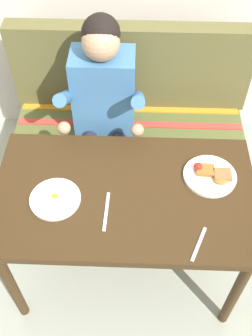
# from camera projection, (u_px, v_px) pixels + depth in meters

# --- Properties ---
(ground_plane) EXTENTS (8.00, 8.00, 0.00)m
(ground_plane) POSITION_uv_depth(u_px,v_px,m) (125.00, 265.00, 2.37)
(ground_plane) COLOR #A0A694
(table) EXTENTS (1.20, 0.70, 0.73)m
(table) POSITION_uv_depth(u_px,v_px,m) (125.00, 202.00, 1.87)
(table) COLOR #362310
(table) RESTS_ON ground
(couch) EXTENTS (1.44, 0.56, 1.00)m
(couch) POSITION_uv_depth(u_px,v_px,m) (129.00, 134.00, 2.61)
(couch) COLOR brown
(couch) RESTS_ON ground
(person) EXTENTS (0.45, 0.61, 1.21)m
(person) POSITION_uv_depth(u_px,v_px,m) (103.00, 103.00, 2.18)
(person) COLOR teal
(person) RESTS_ON ground
(plate_breakfast) EXTENTS (0.25, 0.25, 0.05)m
(plate_breakfast) POSITION_uv_depth(u_px,v_px,m) (210.00, 175.00, 1.86)
(plate_breakfast) COLOR white
(plate_breakfast) RESTS_ON table
(plate_eggs) EXTENTS (0.23, 0.23, 0.04)m
(plate_eggs) POSITION_uv_depth(u_px,v_px,m) (55.00, 199.00, 1.78)
(plate_eggs) COLOR white
(plate_eggs) RESTS_ON table
(fork) EXTENTS (0.08, 0.16, 0.00)m
(fork) POSITION_uv_depth(u_px,v_px,m) (199.00, 244.00, 1.64)
(fork) COLOR silver
(fork) RESTS_ON table
(knife) EXTENTS (0.02, 0.20, 0.00)m
(knife) POSITION_uv_depth(u_px,v_px,m) (106.00, 211.00, 1.74)
(knife) COLOR silver
(knife) RESTS_ON table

